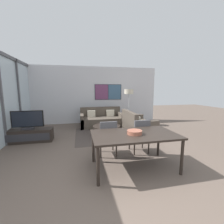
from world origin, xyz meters
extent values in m
plane|color=brown|center=(0.00, 0.00, 0.00)|extent=(24.00, 24.00, 0.00)
cube|color=silver|center=(0.00, 5.29, 1.40)|extent=(6.74, 0.06, 2.80)
cube|color=#2D2D33|center=(0.83, 5.25, 1.55)|extent=(1.38, 0.01, 0.78)
cube|color=#753D66|center=(0.49, 5.24, 1.55)|extent=(0.65, 0.02, 0.74)
cube|color=#426684|center=(1.16, 5.24, 1.55)|extent=(0.65, 0.02, 0.74)
cube|color=silver|center=(-2.87, 2.64, 1.40)|extent=(0.02, 5.29, 2.80)
cube|color=#515156|center=(-2.84, 2.64, 1.40)|extent=(0.07, 0.08, 2.80)
cube|color=#515156|center=(-2.84, 3.97, 1.40)|extent=(0.07, 0.08, 2.80)
cube|color=#473D38|center=(0.35, 3.07, 0.00)|extent=(2.31, 2.18, 0.01)
cube|color=black|center=(-2.26, 2.85, 0.21)|extent=(1.46, 0.46, 0.42)
cube|color=#2D2D33|center=(-2.26, 2.61, 0.21)|extent=(1.34, 0.01, 0.23)
cube|color=#2D2D33|center=(-2.26, 2.85, 0.44)|extent=(0.36, 0.20, 0.05)
cube|color=#2D2D33|center=(-2.26, 2.85, 0.51)|extent=(0.06, 0.03, 0.08)
cube|color=black|center=(-2.26, 2.85, 0.76)|extent=(0.96, 0.04, 0.54)
cube|color=black|center=(-2.26, 2.82, 0.76)|extent=(0.89, 0.01, 0.48)
cube|color=#51473D|center=(0.35, 4.36, 0.21)|extent=(1.91, 0.94, 0.42)
cube|color=#51473D|center=(0.35, 4.75, 0.43)|extent=(1.91, 0.16, 0.86)
cube|color=#51473D|center=(-0.54, 4.36, 0.30)|extent=(0.14, 0.94, 0.60)
cube|color=#51473D|center=(1.23, 4.36, 0.30)|extent=(0.14, 0.94, 0.60)
cube|color=beige|center=(-0.10, 4.57, 0.57)|extent=(0.36, 0.12, 0.30)
cube|color=beige|center=(0.80, 4.57, 0.57)|extent=(0.36, 0.12, 0.30)
cube|color=#51473D|center=(1.63, 3.08, 0.21)|extent=(0.94, 1.51, 0.42)
cube|color=#51473D|center=(1.24, 3.08, 0.43)|extent=(0.16, 1.51, 0.86)
cube|color=#51473D|center=(1.63, 2.39, 0.30)|extent=(0.94, 0.14, 0.60)
cube|color=#51473D|center=(1.63, 3.77, 0.30)|extent=(0.94, 0.14, 0.60)
cube|color=beige|center=(1.42, 2.74, 0.57)|extent=(0.12, 0.36, 0.30)
cylinder|color=black|center=(0.35, 3.07, 0.01)|extent=(0.46, 0.46, 0.03)
cylinder|color=black|center=(0.35, 3.07, 0.15)|extent=(0.18, 0.18, 0.30)
cylinder|color=black|center=(0.35, 3.07, 0.32)|extent=(1.02, 1.02, 0.04)
cube|color=black|center=(0.49, 0.57, 0.75)|extent=(1.79, 1.03, 0.04)
cylinder|color=black|center=(-0.34, 0.12, 0.37)|extent=(0.06, 0.06, 0.73)
cylinder|color=black|center=(1.33, 0.12, 0.37)|extent=(0.06, 0.06, 0.73)
cylinder|color=black|center=(-0.34, 1.02, 0.37)|extent=(0.06, 0.06, 0.73)
cylinder|color=black|center=(1.33, 1.02, 0.37)|extent=(0.06, 0.06, 0.73)
cube|color=#4C4C51|center=(0.06, 1.39, 0.41)|extent=(0.46, 0.46, 0.06)
cube|color=#4C4C51|center=(0.06, 1.19, 0.68)|extent=(0.42, 0.05, 0.47)
cylinder|color=black|center=(-0.14, 1.19, 0.19)|extent=(0.04, 0.04, 0.38)
cylinder|color=black|center=(0.26, 1.19, 0.19)|extent=(0.04, 0.04, 0.38)
cylinder|color=black|center=(-0.14, 1.59, 0.19)|extent=(0.04, 0.04, 0.38)
cylinder|color=black|center=(0.26, 1.59, 0.19)|extent=(0.04, 0.04, 0.38)
cube|color=#4C4C51|center=(0.93, 1.36, 0.41)|extent=(0.46, 0.46, 0.06)
cube|color=#4C4C51|center=(0.93, 1.15, 0.68)|extent=(0.42, 0.05, 0.47)
cylinder|color=black|center=(0.73, 1.16, 0.19)|extent=(0.04, 0.04, 0.38)
cylinder|color=black|center=(1.13, 1.16, 0.19)|extent=(0.04, 0.04, 0.38)
cylinder|color=black|center=(0.73, 1.56, 0.19)|extent=(0.04, 0.04, 0.38)
cylinder|color=black|center=(1.13, 1.56, 0.19)|extent=(0.04, 0.04, 0.38)
cylinder|color=#995642|center=(0.48, 0.54, 0.81)|extent=(0.31, 0.31, 0.08)
torus|color=#995642|center=(0.48, 0.54, 0.84)|extent=(0.31, 0.31, 0.02)
cylinder|color=#2D2D33|center=(1.66, 4.45, 0.01)|extent=(0.28, 0.28, 0.02)
cylinder|color=#B7B7BC|center=(1.66, 4.45, 0.75)|extent=(0.03, 0.03, 1.45)
cylinder|color=beige|center=(1.66, 4.45, 1.58)|extent=(0.42, 0.42, 0.22)
camera|label=1|loc=(-0.62, -2.31, 1.70)|focal=24.00mm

